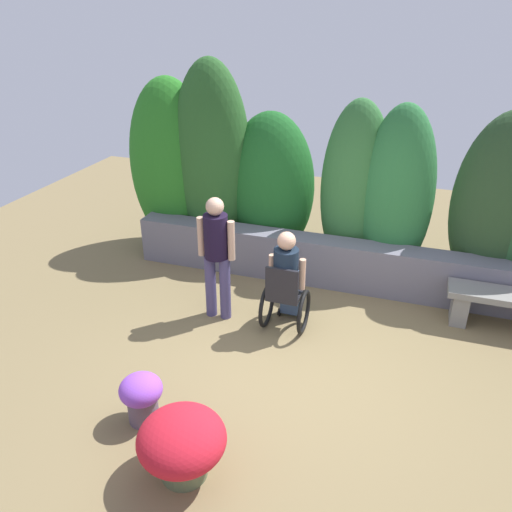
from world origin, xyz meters
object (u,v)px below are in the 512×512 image
Objects in this scene: person_standing_companion at (216,251)px; flower_pot_purple_near at (182,443)px; flower_pot_terracotta_by_wall at (142,395)px; stone_bench at (509,306)px; person_in_wheelchair at (286,284)px.

person_standing_companion reaches higher than flower_pot_purple_near.
stone_bench is at bearing 39.00° from flower_pot_terracotta_by_wall.
flower_pot_purple_near is (-2.86, -3.32, 0.04)m from stone_bench.
person_standing_companion is at bearing -168.85° from person_in_wheelchair.
person_standing_companion is (-3.54, -0.88, 0.62)m from stone_bench.
person_in_wheelchair is at bearing 66.39° from flower_pot_terracotta_by_wall.
stone_bench is 3.70m from person_standing_companion.
flower_pot_purple_near reaches higher than stone_bench.
stone_bench is 1.94× the size of flower_pot_purple_near.
person_in_wheelchair is 0.81× the size of person_standing_companion.
stone_bench is at bearing 2.31° from person_standing_companion.
flower_pot_terracotta_by_wall is at bearing -101.22° from person_standing_companion.
flower_pot_purple_near reaches higher than flower_pot_terracotta_by_wall.
flower_pot_terracotta_by_wall reaches higher than stone_bench.
person_standing_companion is 2.14× the size of flower_pot_purple_near.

